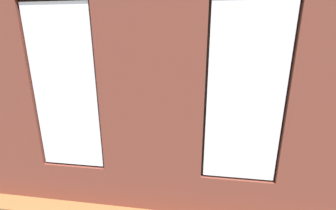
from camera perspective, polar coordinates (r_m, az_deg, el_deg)
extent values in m
cube|color=brown|center=(5.94, 1.43, -8.31)|extent=(6.65, 5.94, 0.10)
cube|color=brown|center=(2.96, -4.39, 0.21)|extent=(1.38, 0.16, 3.22)
cube|color=brown|center=(3.53, 16.56, -21.33)|extent=(0.97, 0.16, 0.62)
cube|color=white|center=(2.86, 19.00, 1.93)|extent=(0.91, 0.03, 2.22)
cube|color=#38281E|center=(2.92, 18.79, 2.22)|extent=(0.97, 0.04, 2.28)
cube|color=brown|center=(3.93, -21.78, -17.61)|extent=(0.97, 0.16, 0.62)
cube|color=white|center=(3.34, -24.73, 3.29)|extent=(0.91, 0.03, 2.22)
cube|color=#38281E|center=(3.39, -24.19, 3.52)|extent=(0.97, 0.04, 2.28)
cube|color=tan|center=(3.47, -3.64, -15.75)|extent=(3.52, 0.24, 0.06)
cube|color=black|center=(2.98, -4.13, 5.86)|extent=(0.50, 0.03, 0.66)
cube|color=teal|center=(2.99, -4.07, 5.91)|extent=(0.44, 0.01, 0.60)
cube|color=silver|center=(6.35, -26.67, 7.22)|extent=(0.10, 4.94, 3.22)
cube|color=black|center=(4.38, -13.31, -14.56)|extent=(1.99, 0.85, 0.42)
cube|color=black|center=(3.93, -15.44, -11.87)|extent=(1.99, 0.24, 0.38)
cube|color=black|center=(4.01, -1.50, -12.09)|extent=(0.22, 0.85, 0.24)
cube|color=black|center=(4.62, -23.97, -9.57)|extent=(0.22, 0.85, 0.24)
cube|color=#232326|center=(4.16, -8.30, -11.73)|extent=(0.71, 0.65, 0.12)
cube|color=#232326|center=(4.43, -18.09, -10.60)|extent=(0.71, 0.65, 0.12)
cube|color=black|center=(5.40, 25.54, -9.62)|extent=(0.97, 2.11, 0.42)
cube|color=black|center=(5.37, 29.32, -5.62)|extent=(0.36, 2.07, 0.38)
cube|color=black|center=(6.09, 22.98, -3.26)|extent=(0.86, 0.27, 0.24)
cube|color=black|center=(4.51, 30.03, -11.02)|extent=(0.86, 0.27, 0.24)
cube|color=#232326|center=(5.63, 24.10, -5.38)|extent=(0.69, 0.78, 0.12)
cube|color=#232326|center=(4.93, 27.09, -8.81)|extent=(0.69, 0.78, 0.12)
cube|color=tan|center=(6.22, -0.77, -2.40)|extent=(1.34, 0.83, 0.04)
cube|color=tan|center=(6.57, 5.01, -3.50)|extent=(0.07, 0.07, 0.41)
cube|color=tan|center=(6.74, -5.44, -2.99)|extent=(0.07, 0.07, 0.41)
cube|color=tan|center=(5.91, 4.60, -5.81)|extent=(0.07, 0.07, 0.41)
cube|color=tan|center=(6.10, -7.00, -5.16)|extent=(0.07, 0.07, 0.41)
cylinder|color=#4C4C51|center=(6.20, -0.77, -1.86)|extent=(0.07, 0.07, 0.08)
cylinder|color=#B7333D|center=(6.32, -2.13, -1.42)|extent=(0.08, 0.08, 0.10)
cube|color=#59595B|center=(6.30, 2.76, -1.86)|extent=(0.07, 0.18, 0.02)
cube|color=#B2B2B7|center=(6.17, -4.66, -2.31)|extent=(0.17, 0.14, 0.02)
cube|color=black|center=(6.08, -0.02, -2.54)|extent=(0.14, 0.17, 0.02)
cube|color=black|center=(6.29, -24.22, -5.46)|extent=(1.00, 0.42, 0.49)
cube|color=black|center=(6.20, -24.51, -3.14)|extent=(0.47, 0.20, 0.05)
cube|color=black|center=(6.19, -24.57, -2.66)|extent=(0.06, 0.04, 0.06)
cube|color=black|center=(6.09, -24.94, 0.35)|extent=(1.07, 0.04, 0.62)
cube|color=black|center=(6.11, -24.83, 0.40)|extent=(1.02, 0.01, 0.57)
cylinder|color=olive|center=(7.46, 3.16, -1.52)|extent=(0.52, 0.52, 0.28)
ellipsoid|color=silver|center=(7.36, 3.20, 1.01)|extent=(1.15, 1.15, 0.46)
ellipsoid|color=navy|center=(7.34, 2.55, 1.90)|extent=(0.44, 0.44, 0.18)
cylinder|color=gray|center=(6.67, 18.97, -4.95)|extent=(0.19, 0.19, 0.21)
cylinder|color=brown|center=(6.62, 19.11, -3.62)|extent=(0.03, 0.03, 0.12)
ellipsoid|color=#337F38|center=(6.54, 19.30, -1.67)|extent=(0.40, 0.40, 0.36)
cylinder|color=#9E5638|center=(7.88, 21.44, -1.29)|extent=(0.41, 0.41, 0.38)
cylinder|color=brown|center=(7.76, 21.79, 1.97)|extent=(0.07, 0.07, 0.54)
cone|color=#3D8E42|center=(7.57, 20.36, 5.64)|extent=(0.62, 0.22, 0.56)
cone|color=#3D8E42|center=(7.48, 21.49, 5.78)|extent=(0.45, 0.49, 0.63)
cone|color=#3D8E42|center=(7.53, 23.19, 5.79)|extent=(0.38, 0.48, 0.66)
cone|color=#3D8E42|center=(7.71, 24.07, 5.39)|extent=(0.62, 0.20, 0.55)
cone|color=#3D8E42|center=(7.93, 22.40, 5.74)|extent=(0.35, 0.64, 0.53)
cone|color=#3D8E42|center=(7.79, 20.87, 6.09)|extent=(0.47, 0.52, 0.61)
cylinder|color=gray|center=(8.20, -13.60, -0.26)|extent=(0.29, 0.29, 0.29)
cylinder|color=brown|center=(8.10, -13.77, 2.19)|extent=(0.05, 0.05, 0.43)
cone|color=#3D8E42|center=(8.12, -15.70, 5.09)|extent=(0.61, 0.14, 0.51)
cone|color=#3D8E42|center=(7.89, -15.53, 4.87)|extent=(0.46, 0.56, 0.53)
cone|color=#3D8E42|center=(7.76, -14.16, 4.65)|extent=(0.30, 0.63, 0.50)
cone|color=#3D8E42|center=(7.84, -12.60, 4.92)|extent=(0.61, 0.36, 0.51)
cone|color=#3D8E42|center=(7.98, -12.61, 5.59)|extent=(0.52, 0.26, 0.62)
cone|color=#3D8E42|center=(8.20, -12.70, 5.40)|extent=(0.36, 0.62, 0.51)
cone|color=#3D8E42|center=(8.20, -14.62, 5.64)|extent=(0.48, 0.47, 0.60)
cylinder|color=brown|center=(4.15, 6.53, -17.01)|extent=(0.28, 0.28, 0.31)
cylinder|color=brown|center=(3.99, 6.68, -13.25)|extent=(0.05, 0.05, 0.32)
cone|color=#3D8E42|center=(3.81, 3.41, -8.30)|extent=(0.56, 0.17, 0.52)
cone|color=#3D8E42|center=(3.65, 4.51, -9.83)|extent=(0.45, 0.55, 0.49)
cone|color=#3D8E42|center=(3.63, 6.96, -8.99)|extent=(0.16, 0.48, 0.58)
cone|color=#3D8E42|center=(3.70, 9.63, -9.11)|extent=(0.52, 0.41, 0.54)
cone|color=#3D8E42|center=(3.88, 9.74, -7.73)|extent=(0.53, 0.31, 0.56)
cone|color=#3D8E42|center=(3.99, 7.97, -7.03)|extent=(0.30, 0.54, 0.55)
cone|color=#3D8E42|center=(4.01, 5.26, -7.22)|extent=(0.40, 0.56, 0.51)
cylinder|color=beige|center=(4.41, 33.14, -17.06)|extent=(0.40, 0.40, 0.39)
cylinder|color=brown|center=(4.25, 33.84, -13.33)|extent=(0.07, 0.07, 0.26)
cone|color=#3D8E42|center=(3.97, 31.62, -9.18)|extent=(0.60, 0.20, 0.55)
cone|color=#3D8E42|center=(3.91, 34.65, -9.15)|extent=(0.33, 0.48, 0.64)
cone|color=#3D8E42|center=(3.92, 36.67, -10.38)|extent=(0.21, 0.60, 0.55)
cone|color=#3D8E42|center=(4.20, 36.68, -7.85)|extent=(0.49, 0.24, 0.64)
cone|color=#3D8E42|center=(4.28, 34.27, -7.30)|extent=(0.26, 0.53, 0.61)
cone|color=#3D8E42|center=(4.18, 32.40, -7.43)|extent=(0.37, 0.50, 0.62)
cylinder|color=#47423D|center=(6.36, 8.74, -5.21)|extent=(0.18, 0.18, 0.22)
cylinder|color=brown|center=(6.30, 8.81, -3.55)|extent=(0.03, 0.03, 0.17)
ellipsoid|color=#1E5B28|center=(6.22, 8.91, -1.38)|extent=(0.42, 0.42, 0.33)
cylinder|color=#9E5638|center=(4.82, -27.39, -13.72)|extent=(0.31, 0.31, 0.32)
cylinder|color=brown|center=(4.63, -28.11, -8.92)|extent=(0.06, 0.06, 0.57)
cone|color=#286B2D|center=(4.61, -30.72, -3.16)|extent=(0.49, 0.17, 0.45)
cone|color=#286B2D|center=(4.31, -29.94, -3.89)|extent=(0.19, 0.44, 0.49)
cone|color=#286B2D|center=(4.38, -26.35, -3.72)|extent=(0.51, 0.20, 0.42)
cone|color=#286B2D|center=(4.64, -27.70, -2.68)|extent=(0.18, 0.50, 0.44)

